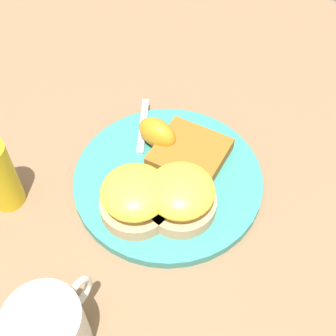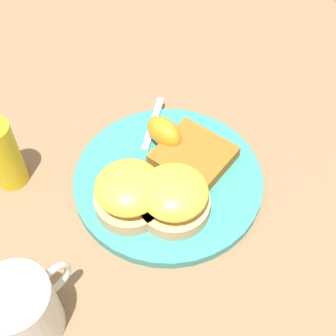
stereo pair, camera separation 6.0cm
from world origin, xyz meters
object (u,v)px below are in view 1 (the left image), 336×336
object	(u,v)px
sandwich_benedict_left	(135,197)
sandwich_benedict_right	(181,196)
hashbrown_patty	(190,153)
orange_wedge	(157,133)
fork	(139,158)
cup	(50,331)

from	to	relation	value
sandwich_benedict_left	sandwich_benedict_right	xyz separation A→B (m)	(0.03, -0.05, 0.00)
sandwich_benedict_left	hashbrown_patty	world-z (taller)	sandwich_benedict_left
orange_wedge	fork	size ratio (longest dim) A/B	0.33
sandwich_benedict_right	cup	world-z (taller)	cup
sandwich_benedict_left	orange_wedge	xyz separation A→B (m)	(0.11, 0.04, -0.01)
orange_wedge	fork	world-z (taller)	orange_wedge
fork	cup	size ratio (longest dim) A/B	1.67
sandwich_benedict_right	orange_wedge	xyz separation A→B (m)	(0.08, 0.09, -0.01)
orange_wedge	sandwich_benedict_left	bearing A→B (deg)	-159.49
sandwich_benedict_right	cup	xyz separation A→B (m)	(-0.22, 0.02, 0.00)
sandwich_benedict_right	sandwich_benedict_left	bearing A→B (deg)	125.42
hashbrown_patty	fork	bearing A→B (deg)	124.87
fork	cup	world-z (taller)	cup
orange_wedge	cup	size ratio (longest dim) A/B	0.55
orange_wedge	fork	distance (m)	0.04
sandwich_benedict_left	orange_wedge	distance (m)	0.12
sandwich_benedict_left	fork	xyz separation A→B (m)	(0.07, 0.05, -0.03)
hashbrown_patty	sandwich_benedict_right	bearing A→B (deg)	-156.59
hashbrown_patty	orange_wedge	bearing A→B (deg)	93.04
orange_wedge	cup	xyz separation A→B (m)	(-0.30, -0.06, 0.01)
sandwich_benedict_right	orange_wedge	size ratio (longest dim) A/B	1.56
cup	orange_wedge	bearing A→B (deg)	12.39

